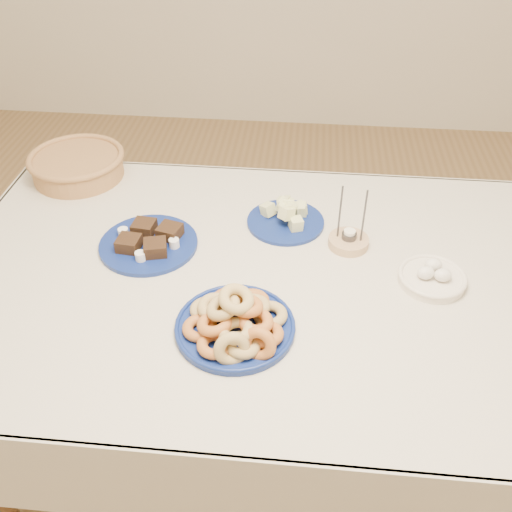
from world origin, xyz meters
name	(u,v)px	position (x,y,z in m)	size (l,w,h in m)	color
ground	(257,436)	(0.00, 0.00, 0.00)	(5.00, 5.00, 0.00)	olive
dining_table	(258,302)	(0.00, 0.00, 0.64)	(1.71, 1.11, 0.75)	brown
donut_platter	(236,322)	(-0.03, -0.22, 0.78)	(0.34, 0.34, 0.13)	navy
melon_plate	(287,216)	(0.06, 0.24, 0.78)	(0.29, 0.29, 0.08)	navy
brownie_plate	(149,242)	(-0.32, 0.09, 0.77)	(0.28, 0.28, 0.05)	navy
wicker_basket	(77,164)	(-0.65, 0.44, 0.80)	(0.40, 0.40, 0.08)	brown
candle_holder	(349,241)	(0.24, 0.15, 0.77)	(0.14, 0.14, 0.19)	tan
egg_bowl	(432,277)	(0.46, 0.01, 0.77)	(0.20, 0.20, 0.06)	silver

